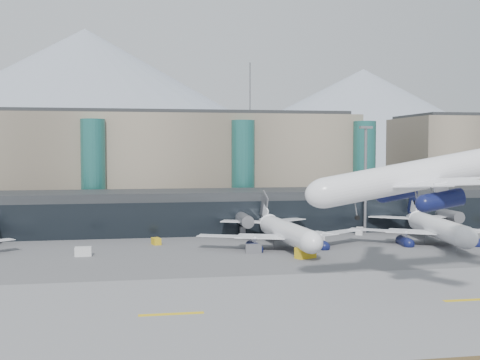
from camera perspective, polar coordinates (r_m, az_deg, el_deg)
The scene contains 17 objects.
ground at distance 93.35m, azimuth 5.42°, elevation -9.55°, with size 900.00×900.00×0.00m, color #515154.
runway_strip at distance 79.39m, azimuth 8.35°, elevation -11.81°, with size 400.00×40.00×0.04m, color slate.
runway_markings at distance 79.39m, azimuth 8.35°, elevation -11.79°, with size 128.00×1.00×0.02m.
concourse at distance 148.36m, azimuth -0.50°, elevation -2.92°, with size 170.00×27.00×10.00m.
terminal_main at distance 177.91m, azimuth -10.19°, elevation 1.40°, with size 130.00×30.00×31.00m.
teal_towers at distance 162.23m, azimuth -6.67°, elevation 0.77°, with size 116.40×19.40×46.00m.
mountain_ridge at distance 470.26m, azimuth -5.06°, elevation 6.09°, with size 910.00×400.00×110.00m.
lightmast_mid at distance 146.39m, azimuth 11.81°, elevation 0.65°, with size 3.00×1.20×25.60m.
hero_jet at distance 90.85m, azimuth 18.20°, elevation 1.35°, with size 37.14×38.34×12.34m.
jet_parked_mid at distance 125.02m, azimuth 4.00°, elevation -4.22°, with size 37.51×36.87×12.11m.
jet_parked_right at distance 137.01m, azimuth 17.78°, elevation -3.67°, with size 38.35×38.31×12.45m.
veh_a at distance 117.82m, azimuth -14.65°, elevation -6.58°, with size 3.07×1.73×1.73m, color silver.
veh_b at distance 128.70m, azimuth -7.95°, elevation -5.77°, with size 2.45×1.51×1.42m, color gold.
veh_c at distance 117.28m, azimuth 1.28°, elevation -6.53°, with size 3.07×1.62×1.70m, color #505055.
veh_d at distance 144.94m, azimuth 11.26°, elevation -4.76°, with size 2.92×1.57×1.67m, color silver.
veh_g at distance 135.16m, azimuth 7.48°, elevation -5.34°, with size 2.46×1.44×1.44m, color silver.
veh_h at distance 112.55m, azimuth 6.23°, elevation -6.86°, with size 3.74×1.97×2.06m, color gold.
Camera 1 is at (-24.24, -87.84, 20.27)m, focal length 45.00 mm.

